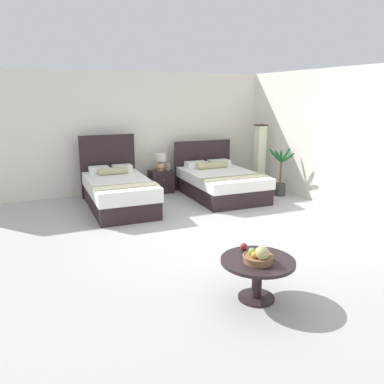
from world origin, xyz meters
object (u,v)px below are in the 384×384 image
(potted_palm, at_px, (280,179))
(vase, at_px, (168,167))
(loose_apple, at_px, (244,246))
(table_lamp, at_px, (160,160))
(coffee_table, at_px, (257,269))
(bed_near_window, at_px, (118,191))
(bed_near_corner, at_px, (220,183))
(floor_lamp_corner, at_px, (260,156))
(nightstand, at_px, (161,181))
(fruit_bowl, at_px, (259,256))

(potted_palm, bearing_deg, vase, 149.68)
(loose_apple, height_order, potted_palm, potted_palm)
(table_lamp, xyz_separation_m, vase, (0.16, -0.06, -0.14))
(coffee_table, bearing_deg, potted_palm, 51.06)
(bed_near_window, distance_m, potted_palm, 3.54)
(bed_near_corner, relative_size, coffee_table, 2.60)
(floor_lamp_corner, bearing_deg, nightstand, 170.70)
(vase, bearing_deg, potted_palm, -30.32)
(vase, xyz_separation_m, potted_palm, (2.17, -1.27, -0.22))
(fruit_bowl, xyz_separation_m, loose_apple, (0.03, 0.36, -0.03))
(bed_near_window, relative_size, potted_palm, 1.99)
(table_lamp, height_order, fruit_bowl, table_lamp)
(nightstand, xyz_separation_m, floor_lamp_corner, (2.38, -0.39, 0.49))
(bed_near_window, xyz_separation_m, table_lamp, (1.18, 0.87, 0.40))
(bed_near_window, height_order, coffee_table, bed_near_window)
(floor_lamp_corner, bearing_deg, loose_apple, -125.00)
(bed_near_corner, xyz_separation_m, potted_palm, (1.26, -0.46, 0.06))
(floor_lamp_corner, xyz_separation_m, potted_palm, (-0.05, -0.92, -0.38))
(nightstand, bearing_deg, table_lamp, 90.00)
(bed_near_window, distance_m, bed_near_corner, 2.25)
(potted_palm, bearing_deg, floor_lamp_corner, 87.20)
(coffee_table, distance_m, loose_apple, 0.33)
(bed_near_window, distance_m, coffee_table, 4.14)
(nightstand, height_order, floor_lamp_corner, floor_lamp_corner)
(table_lamp, bearing_deg, bed_near_corner, -39.17)
(coffee_table, xyz_separation_m, loose_apple, (-0.00, 0.30, 0.15))
(vase, distance_m, potted_palm, 2.53)
(bed_near_window, bearing_deg, coffee_table, -82.09)
(fruit_bowl, bearing_deg, bed_near_window, 97.33)
(bed_near_corner, distance_m, fruit_bowl, 4.51)
(coffee_table, xyz_separation_m, floor_lamp_corner, (2.99, 4.56, 0.39))
(coffee_table, distance_m, floor_lamp_corner, 5.47)
(vase, relative_size, floor_lamp_corner, 0.11)
(nightstand, relative_size, fruit_bowl, 1.59)
(bed_near_corner, xyz_separation_m, nightstand, (-1.07, 0.86, -0.05))
(bed_near_window, relative_size, floor_lamp_corner, 1.42)
(coffee_table, distance_m, potted_palm, 4.68)
(fruit_bowl, bearing_deg, coffee_table, 63.37)
(nightstand, bearing_deg, bed_near_window, -144.23)
(floor_lamp_corner, bearing_deg, bed_near_corner, -160.29)
(bed_near_corner, distance_m, potted_palm, 1.34)
(coffee_table, bearing_deg, nightstand, 82.98)
(nightstand, height_order, vase, vase)
(bed_near_window, xyz_separation_m, nightstand, (1.18, 0.85, -0.08))
(loose_apple, relative_size, floor_lamp_corner, 0.06)
(bed_near_window, height_order, loose_apple, bed_near_window)
(bed_near_corner, xyz_separation_m, coffee_table, (-1.68, -4.10, 0.05))
(loose_apple, bearing_deg, floor_lamp_corner, 55.00)
(bed_near_window, bearing_deg, bed_near_corner, -0.15)
(bed_near_corner, relative_size, loose_apple, 25.22)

